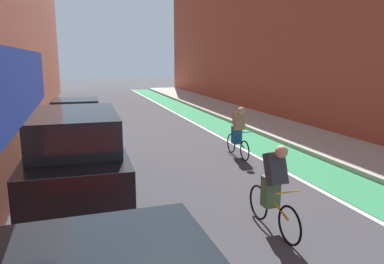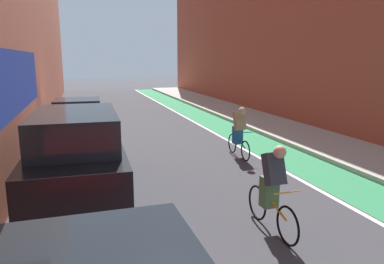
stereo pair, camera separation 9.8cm
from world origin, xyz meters
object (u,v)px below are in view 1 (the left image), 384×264
object	(u,v)px
parked_suv_black	(78,156)
parked_sedan_white	(76,118)
cyclist_trailing	(238,132)
cyclist_mid	(274,188)

from	to	relation	value
parked_suv_black	parked_sedan_white	size ratio (longest dim) A/B	1.11
parked_sedan_white	cyclist_trailing	bearing A→B (deg)	-42.94
parked_suv_black	parked_sedan_white	distance (m)	6.87
parked_suv_black	cyclist_mid	bearing A→B (deg)	-37.05
parked_suv_black	cyclist_trailing	world-z (taller)	parked_suv_black
parked_suv_black	cyclist_mid	distance (m)	4.10
parked_sedan_white	cyclist_mid	xyz separation A→B (m)	(3.27, -9.33, 0.02)
parked_suv_black	parked_sedan_white	bearing A→B (deg)	90.00
parked_suv_black	cyclist_trailing	xyz separation A→B (m)	(4.80, 2.39, -0.21)
cyclist_trailing	parked_suv_black	bearing A→B (deg)	-153.52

